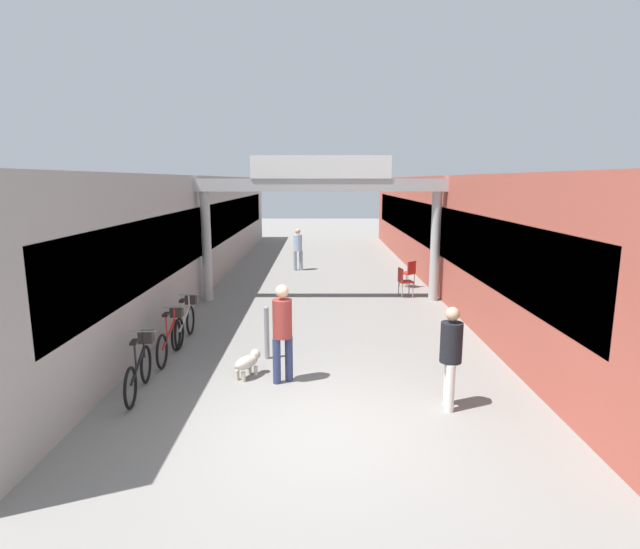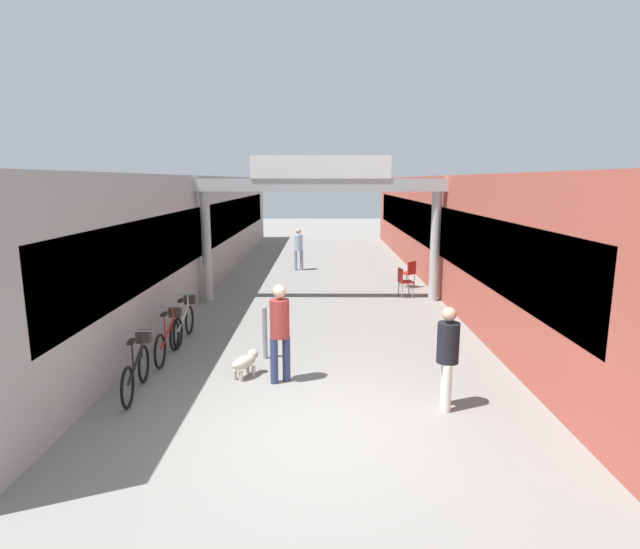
{
  "view_description": "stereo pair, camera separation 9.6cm",
  "coord_description": "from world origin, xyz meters",
  "px_view_note": "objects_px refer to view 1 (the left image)",
  "views": [
    {
      "loc": [
        -0.03,
        -6.64,
        3.53
      ],
      "look_at": [
        0.0,
        5.11,
        1.3
      ],
      "focal_mm": 28.0,
      "sensor_mm": 36.0,
      "label": 1
    },
    {
      "loc": [
        0.07,
        -6.64,
        3.53
      ],
      "look_at": [
        0.0,
        5.11,
        1.3
      ],
      "focal_mm": 28.0,
      "sensor_mm": 36.0,
      "label": 2
    }
  ],
  "objects_px": {
    "pedestrian_carrying_crate": "(297,247)",
    "bollard_post_metal": "(266,332)",
    "bicycle_black_nearest": "(139,367)",
    "bicycle_red_second": "(169,336)",
    "pedestrian_with_dog": "(281,327)",
    "cafe_chair_red_nearer": "(402,279)",
    "bicycle_silver_third": "(185,321)",
    "pedestrian_companion": "(450,351)",
    "cafe_chair_red_farther": "(408,271)",
    "dog_on_leash": "(247,362)"
  },
  "relations": [
    {
      "from": "pedestrian_companion",
      "to": "bicycle_black_nearest",
      "type": "height_order",
      "value": "pedestrian_companion"
    },
    {
      "from": "pedestrian_companion",
      "to": "pedestrian_carrying_crate",
      "type": "relative_size",
      "value": 0.99
    },
    {
      "from": "bicycle_silver_third",
      "to": "bollard_post_metal",
      "type": "height_order",
      "value": "bollard_post_metal"
    },
    {
      "from": "cafe_chair_red_nearer",
      "to": "cafe_chair_red_farther",
      "type": "relative_size",
      "value": 1.0
    },
    {
      "from": "pedestrian_with_dog",
      "to": "pedestrian_carrying_crate",
      "type": "height_order",
      "value": "pedestrian_with_dog"
    },
    {
      "from": "pedestrian_with_dog",
      "to": "pedestrian_carrying_crate",
      "type": "xyz_separation_m",
      "value": [
        -0.22,
        11.18,
        -0.07
      ]
    },
    {
      "from": "dog_on_leash",
      "to": "cafe_chair_red_farther",
      "type": "distance_m",
      "value": 8.83
    },
    {
      "from": "bicycle_silver_third",
      "to": "cafe_chair_red_farther",
      "type": "xyz_separation_m",
      "value": [
        5.97,
        5.55,
        0.1
      ]
    },
    {
      "from": "bicycle_black_nearest",
      "to": "bicycle_red_second",
      "type": "distance_m",
      "value": 1.68
    },
    {
      "from": "bicycle_black_nearest",
      "to": "bicycle_red_second",
      "type": "height_order",
      "value": "same"
    },
    {
      "from": "cafe_chair_red_farther",
      "to": "pedestrian_companion",
      "type": "bearing_deg",
      "value": -96.03
    },
    {
      "from": "dog_on_leash",
      "to": "bicycle_silver_third",
      "type": "bearing_deg",
      "value": 127.98
    },
    {
      "from": "pedestrian_with_dog",
      "to": "pedestrian_carrying_crate",
      "type": "distance_m",
      "value": 11.18
    },
    {
      "from": "pedestrian_companion",
      "to": "cafe_chair_red_nearer",
      "type": "distance_m",
      "value": 7.63
    },
    {
      "from": "bicycle_silver_third",
      "to": "cafe_chair_red_nearer",
      "type": "distance_m",
      "value": 6.95
    },
    {
      "from": "pedestrian_with_dog",
      "to": "cafe_chair_red_nearer",
      "type": "relative_size",
      "value": 1.98
    },
    {
      "from": "pedestrian_with_dog",
      "to": "bollard_post_metal",
      "type": "bearing_deg",
      "value": 109.0
    },
    {
      "from": "pedestrian_with_dog",
      "to": "dog_on_leash",
      "type": "xyz_separation_m",
      "value": [
        -0.65,
        0.22,
        -0.73
      ]
    },
    {
      "from": "pedestrian_with_dog",
      "to": "bicycle_black_nearest",
      "type": "xyz_separation_m",
      "value": [
        -2.37,
        -0.42,
        -0.58
      ]
    },
    {
      "from": "pedestrian_carrying_crate",
      "to": "bollard_post_metal",
      "type": "height_order",
      "value": "pedestrian_carrying_crate"
    },
    {
      "from": "dog_on_leash",
      "to": "cafe_chair_red_farther",
      "type": "relative_size",
      "value": 0.73
    },
    {
      "from": "pedestrian_with_dog",
      "to": "cafe_chair_red_farther",
      "type": "distance_m",
      "value": 8.75
    },
    {
      "from": "pedestrian_with_dog",
      "to": "pedestrian_companion",
      "type": "xyz_separation_m",
      "value": [
        2.67,
        -1.03,
        -0.08
      ]
    },
    {
      "from": "bicycle_black_nearest",
      "to": "pedestrian_companion",
      "type": "bearing_deg",
      "value": -6.85
    },
    {
      "from": "pedestrian_companion",
      "to": "bicycle_black_nearest",
      "type": "distance_m",
      "value": 5.11
    },
    {
      "from": "bicycle_silver_third",
      "to": "cafe_chair_red_farther",
      "type": "bearing_deg",
      "value": 42.95
    },
    {
      "from": "bicycle_red_second",
      "to": "bollard_post_metal",
      "type": "xyz_separation_m",
      "value": [
        1.95,
        -0.08,
        0.11
      ]
    },
    {
      "from": "pedestrian_with_dog",
      "to": "dog_on_leash",
      "type": "bearing_deg",
      "value": 160.87
    },
    {
      "from": "bicycle_black_nearest",
      "to": "cafe_chair_red_nearer",
      "type": "xyz_separation_m",
      "value": [
        5.58,
        6.99,
        0.1
      ]
    },
    {
      "from": "pedestrian_companion",
      "to": "cafe_chair_red_farther",
      "type": "bearing_deg",
      "value": 83.97
    },
    {
      "from": "pedestrian_with_dog",
      "to": "cafe_chair_red_nearer",
      "type": "bearing_deg",
      "value": 63.97
    },
    {
      "from": "cafe_chair_red_farther",
      "to": "bicycle_black_nearest",
      "type": "bearing_deg",
      "value": -125.63
    },
    {
      "from": "pedestrian_companion",
      "to": "cafe_chair_red_nearer",
      "type": "bearing_deg",
      "value": 85.97
    },
    {
      "from": "pedestrian_with_dog",
      "to": "bicycle_silver_third",
      "type": "height_order",
      "value": "pedestrian_with_dog"
    },
    {
      "from": "dog_on_leash",
      "to": "bicycle_silver_third",
      "type": "distance_m",
      "value": 2.76
    },
    {
      "from": "bicycle_red_second",
      "to": "cafe_chair_red_nearer",
      "type": "xyz_separation_m",
      "value": [
        5.56,
        5.31,
        0.1
      ]
    },
    {
      "from": "bicycle_black_nearest",
      "to": "cafe_chair_red_farther",
      "type": "xyz_separation_m",
      "value": [
        6.0,
        8.37,
        0.1
      ]
    },
    {
      "from": "pedestrian_carrying_crate",
      "to": "cafe_chair_red_farther",
      "type": "bearing_deg",
      "value": -40.05
    },
    {
      "from": "bicycle_red_second",
      "to": "cafe_chair_red_nearer",
      "type": "bearing_deg",
      "value": 43.69
    },
    {
      "from": "pedestrian_with_dog",
      "to": "bollard_post_metal",
      "type": "relative_size",
      "value": 1.62
    },
    {
      "from": "pedestrian_carrying_crate",
      "to": "cafe_chair_red_nearer",
      "type": "relative_size",
      "value": 1.86
    },
    {
      "from": "pedestrian_carrying_crate",
      "to": "bicycle_black_nearest",
      "type": "xyz_separation_m",
      "value": [
        -2.16,
        -11.6,
        -0.51
      ]
    },
    {
      "from": "bicycle_red_second",
      "to": "dog_on_leash",
      "type": "bearing_deg",
      "value": -31.25
    },
    {
      "from": "pedestrian_carrying_crate",
      "to": "bollard_post_metal",
      "type": "distance_m",
      "value": 10.01
    },
    {
      "from": "bicycle_black_nearest",
      "to": "cafe_chair_red_farther",
      "type": "bearing_deg",
      "value": 54.37
    },
    {
      "from": "cafe_chair_red_nearer",
      "to": "dog_on_leash",
      "type": "bearing_deg",
      "value": -121.3
    },
    {
      "from": "bicycle_black_nearest",
      "to": "bicycle_red_second",
      "type": "bearing_deg",
      "value": 89.28
    },
    {
      "from": "bicycle_red_second",
      "to": "cafe_chair_red_nearer",
      "type": "relative_size",
      "value": 1.9
    },
    {
      "from": "pedestrian_with_dog",
      "to": "bicycle_red_second",
      "type": "bearing_deg",
      "value": 151.85
    },
    {
      "from": "bollard_post_metal",
      "to": "cafe_chair_red_nearer",
      "type": "height_order",
      "value": "bollard_post_metal"
    }
  ]
}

